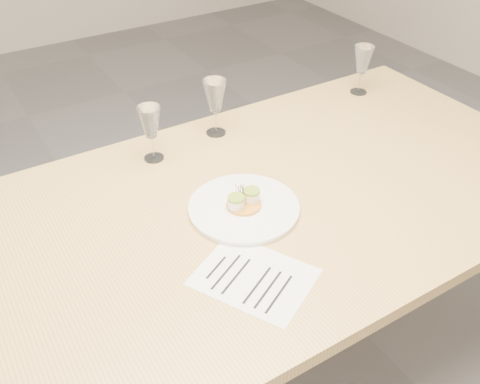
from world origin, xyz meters
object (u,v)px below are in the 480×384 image
dining_table (186,246)px  recipe_sheet (254,277)px  wine_glass_3 (215,97)px  wine_glass_4 (363,61)px  wine_glass_2 (150,123)px  dinner_plate (244,207)px

dining_table → recipe_sheet: 0.27m
wine_glass_3 → wine_glass_4: (0.62, -0.02, -0.01)m
recipe_sheet → wine_glass_4: bearing=6.9°
recipe_sheet → wine_glass_2: bearing=60.6°
dinner_plate → recipe_sheet: dinner_plate is taller
wine_glass_4 → recipe_sheet: bearing=-144.9°
dining_table → wine_glass_3: bearing=50.7°
dining_table → wine_glass_3: wine_glass_3 is taller
recipe_sheet → dinner_plate: bearing=35.1°
wine_glass_2 → wine_glass_3: wine_glass_3 is taller
dinner_plate → wine_glass_2: size_ratio=1.70×
dining_table → wine_glass_4: bearing=21.3°
dinner_plate → wine_glass_4: 0.86m
wine_glass_2 → dining_table: bearing=-101.4°
recipe_sheet → dining_table: bearing=74.8°
dining_table → recipe_sheet: (0.06, -0.25, 0.07)m
dinner_plate → wine_glass_2: 0.40m
wine_glass_2 → wine_glass_4: size_ratio=0.98×
dinner_plate → wine_glass_3: size_ratio=1.59×
dinner_plate → recipe_sheet: size_ratio=0.92×
dinner_plate → wine_glass_4: bearing=26.9°
wine_glass_4 → wine_glass_3: bearing=178.1°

